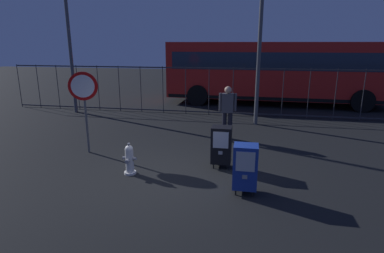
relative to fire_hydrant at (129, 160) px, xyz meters
name	(u,v)px	position (x,y,z in m)	size (l,w,h in m)	color
ground_plane	(169,178)	(0.95, -0.05, -0.35)	(60.00, 60.00, 0.00)	black
fire_hydrant	(129,160)	(0.00, 0.00, 0.00)	(0.33, 0.32, 0.75)	silver
newspaper_box_primary	(245,167)	(2.64, -0.49, 0.22)	(0.48, 0.42, 1.02)	black
newspaper_box_secondary	(221,145)	(2.04, 0.81, 0.22)	(0.48, 0.42, 1.02)	black
stop_sign	(84,96)	(-1.68, 1.19, 1.25)	(0.71, 0.31, 2.23)	#4C4F54
pedestrian	(228,109)	(2.00, 3.22, 0.60)	(0.55, 0.22, 1.67)	black
fence_barrier	(209,91)	(0.95, 6.61, 0.67)	(18.03, 0.04, 2.00)	#2D2D33
bus_near	(276,69)	(3.87, 9.61, 1.36)	(10.56, 2.98, 3.00)	red
bus_far	(299,64)	(5.52, 13.93, 1.36)	(10.66, 3.41, 3.00)	#4C5156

